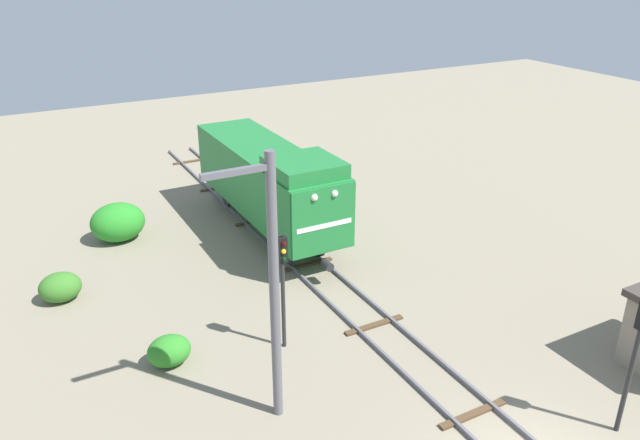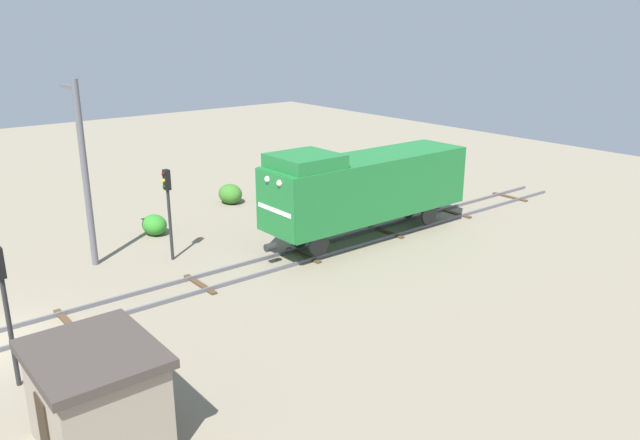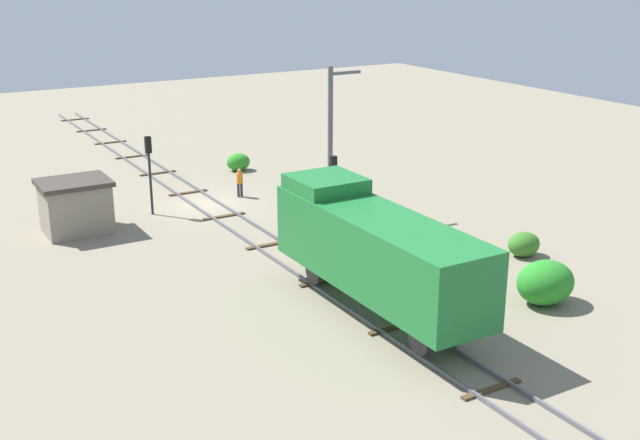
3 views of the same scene
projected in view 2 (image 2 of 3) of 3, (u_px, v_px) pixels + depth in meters
name	position (u px, v px, depth m)	size (l,w,h in m)	color
locomotive	(365.00, 185.00, 30.19)	(2.90, 11.60, 4.60)	#1E7233
traffic_signal_near	(3.00, 292.00, 17.61)	(0.32, 0.34, 4.35)	#262628
traffic_signal_mid	(168.00, 198.00, 27.47)	(0.32, 0.34, 4.18)	#262628
catenary_mast	(84.00, 170.00, 26.51)	(1.94, 0.28, 8.12)	#595960
relay_hut	(97.00, 398.00, 15.47)	(3.50, 2.90, 2.74)	gray
bush_near	(230.00, 194.00, 36.98)	(1.60, 1.31, 1.16)	#367326
bush_mid	(154.00, 225.00, 31.50)	(1.44, 1.18, 1.04)	#2D8126
bush_back	(322.00, 187.00, 37.21)	(2.50, 2.04, 1.82)	#278626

